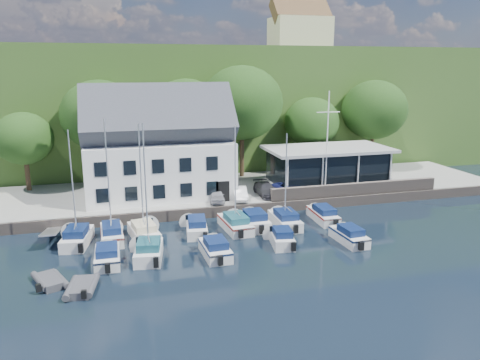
{
  "coord_description": "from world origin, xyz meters",
  "views": [
    {
      "loc": [
        -11.19,
        -29.44,
        13.67
      ],
      "look_at": [
        -0.74,
        9.0,
        3.91
      ],
      "focal_mm": 35.0,
      "sensor_mm": 36.0,
      "label": 1
    }
  ],
  "objects_px": {
    "harbor_building": "(159,152)",
    "boat_r1_3": "(196,225)",
    "car_blue": "(290,188)",
    "boat_r2_4": "(349,234)",
    "club_pavilion": "(327,166)",
    "boat_r2_3": "(282,236)",
    "boat_r1_5": "(254,219)",
    "boat_r1_6": "(286,177)",
    "dinghy_1": "(82,286)",
    "boat_r2_0": "(107,254)",
    "boat_r2_1": "(146,198)",
    "boat_r1_2": "(141,187)",
    "boat_r1_0": "(73,188)",
    "flagpole": "(327,143)",
    "car_dgrey": "(266,189)",
    "boat_r1_4": "(235,180)",
    "boat_r1_7": "(323,213)",
    "car_white": "(240,193)",
    "boat_r2_2": "(215,247)",
    "boat_r1_1": "(109,187)",
    "car_silver": "(217,195)"
  },
  "relations": [
    {
      "from": "harbor_building",
      "to": "boat_r1_5",
      "type": "height_order",
      "value": "harbor_building"
    },
    {
      "from": "boat_r1_6",
      "to": "boat_r2_4",
      "type": "bearing_deg",
      "value": -53.34
    },
    {
      "from": "boat_r1_0",
      "to": "boat_r2_0",
      "type": "height_order",
      "value": "boat_r1_0"
    },
    {
      "from": "boat_r1_1",
      "to": "dinghy_1",
      "type": "relative_size",
      "value": 2.93
    },
    {
      "from": "boat_r1_5",
      "to": "boat_r2_3",
      "type": "relative_size",
      "value": 1.2
    },
    {
      "from": "harbor_building",
      "to": "dinghy_1",
      "type": "xyz_separation_m",
      "value": [
        -6.71,
        -17.64,
        -5.0
      ]
    },
    {
      "from": "boat_r2_0",
      "to": "boat_r2_1",
      "type": "relative_size",
      "value": 0.6
    },
    {
      "from": "boat_r2_1",
      "to": "boat_r1_2",
      "type": "bearing_deg",
      "value": 99.96
    },
    {
      "from": "boat_r1_6",
      "to": "car_dgrey",
      "type": "bearing_deg",
      "value": 88.08
    },
    {
      "from": "boat_r2_0",
      "to": "boat_r2_3",
      "type": "bearing_deg",
      "value": 0.76
    },
    {
      "from": "boat_r1_1",
      "to": "boat_r1_5",
      "type": "height_order",
      "value": "boat_r1_1"
    },
    {
      "from": "boat_r2_3",
      "to": "boat_r1_0",
      "type": "bearing_deg",
      "value": 173.23
    },
    {
      "from": "car_silver",
      "to": "car_dgrey",
      "type": "distance_m",
      "value": 5.28
    },
    {
      "from": "club_pavilion",
      "to": "boat_r2_3",
      "type": "distance_m",
      "value": 16.67
    },
    {
      "from": "club_pavilion",
      "to": "boat_r1_5",
      "type": "bearing_deg",
      "value": -141.72
    },
    {
      "from": "car_silver",
      "to": "boat_r2_4",
      "type": "bearing_deg",
      "value": -43.95
    },
    {
      "from": "boat_r1_3",
      "to": "boat_r1_5",
      "type": "bearing_deg",
      "value": 7.72
    },
    {
      "from": "boat_r1_3",
      "to": "boat_r2_4",
      "type": "xyz_separation_m",
      "value": [
        11.32,
        -5.33,
        -0.0
      ]
    },
    {
      "from": "harbor_building",
      "to": "boat_r1_3",
      "type": "bearing_deg",
      "value": -77.61
    },
    {
      "from": "boat_r1_5",
      "to": "boat_r2_4",
      "type": "height_order",
      "value": "boat_r1_5"
    },
    {
      "from": "boat_r1_6",
      "to": "dinghy_1",
      "type": "xyz_separation_m",
      "value": [
        -16.5,
        -8.16,
        -4.06
      ]
    },
    {
      "from": "harbor_building",
      "to": "boat_r1_0",
      "type": "height_order",
      "value": "harbor_building"
    },
    {
      "from": "car_blue",
      "to": "boat_r1_0",
      "type": "distance_m",
      "value": 21.24
    },
    {
      "from": "car_silver",
      "to": "boat_r2_3",
      "type": "xyz_separation_m",
      "value": [
        3.02,
        -9.86,
        -0.89
      ]
    },
    {
      "from": "boat_r1_3",
      "to": "car_white",
      "type": "bearing_deg",
      "value": 53.81
    },
    {
      "from": "boat_r1_5",
      "to": "boat_r2_2",
      "type": "bearing_deg",
      "value": -131.06
    },
    {
      "from": "car_blue",
      "to": "boat_r2_4",
      "type": "bearing_deg",
      "value": -106.27
    },
    {
      "from": "boat_r2_3",
      "to": "boat_r1_6",
      "type": "bearing_deg",
      "value": 74.89
    },
    {
      "from": "boat_r1_2",
      "to": "boat_r2_4",
      "type": "relative_size",
      "value": 1.53
    },
    {
      "from": "boat_r2_1",
      "to": "boat_r2_2",
      "type": "height_order",
      "value": "boat_r2_1"
    },
    {
      "from": "boat_r2_4",
      "to": "boat_r1_5",
      "type": "bearing_deg",
      "value": 136.23
    },
    {
      "from": "car_silver",
      "to": "boat_r1_5",
      "type": "distance_m",
      "value": 5.85
    },
    {
      "from": "boat_r2_1",
      "to": "dinghy_1",
      "type": "height_order",
      "value": "boat_r2_1"
    },
    {
      "from": "harbor_building",
      "to": "boat_r1_3",
      "type": "height_order",
      "value": "harbor_building"
    },
    {
      "from": "boat_r2_0",
      "to": "boat_r2_4",
      "type": "xyz_separation_m",
      "value": [
        18.51,
        -0.88,
        0.02
      ]
    },
    {
      "from": "boat_r1_0",
      "to": "boat_r1_6",
      "type": "bearing_deg",
      "value": 9.3
    },
    {
      "from": "boat_r2_4",
      "to": "boat_r2_3",
      "type": "bearing_deg",
      "value": 167.43
    },
    {
      "from": "car_dgrey",
      "to": "boat_r1_1",
      "type": "bearing_deg",
      "value": -157.39
    },
    {
      "from": "car_blue",
      "to": "boat_r2_4",
      "type": "height_order",
      "value": "car_blue"
    },
    {
      "from": "club_pavilion",
      "to": "boat_r1_1",
      "type": "height_order",
      "value": "boat_r1_1"
    },
    {
      "from": "boat_r1_4",
      "to": "boat_r2_0",
      "type": "relative_size",
      "value": 1.59
    },
    {
      "from": "car_white",
      "to": "car_dgrey",
      "type": "height_order",
      "value": "car_dgrey"
    },
    {
      "from": "harbor_building",
      "to": "boat_r1_7",
      "type": "distance_m",
      "value": 17.0
    },
    {
      "from": "boat_r2_2",
      "to": "boat_r2_0",
      "type": "bearing_deg",
      "value": 171.79
    },
    {
      "from": "flagpole",
      "to": "boat_r1_2",
      "type": "distance_m",
      "value": 19.48
    },
    {
      "from": "harbor_building",
      "to": "dinghy_1",
      "type": "bearing_deg",
      "value": -110.82
    },
    {
      "from": "harbor_building",
      "to": "car_dgrey",
      "type": "height_order",
      "value": "harbor_building"
    },
    {
      "from": "car_white",
      "to": "boat_r2_4",
      "type": "bearing_deg",
      "value": -51.96
    },
    {
      "from": "boat_r1_5",
      "to": "boat_r1_4",
      "type": "bearing_deg",
      "value": -174.44
    },
    {
      "from": "harbor_building",
      "to": "boat_r1_5",
      "type": "bearing_deg",
      "value": -52.26
    }
  ]
}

